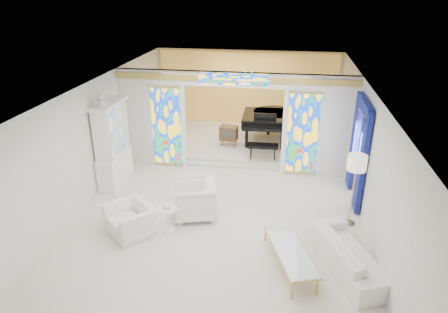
% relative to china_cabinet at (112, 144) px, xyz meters
% --- Properties ---
extents(floor, '(12.00, 12.00, 0.00)m').
position_rel_china_cabinet_xyz_m(floor, '(3.22, -0.60, -1.17)').
color(floor, silver).
rests_on(floor, ground).
extents(ceiling, '(7.00, 12.00, 0.02)m').
position_rel_china_cabinet_xyz_m(ceiling, '(3.22, -0.60, 1.83)').
color(ceiling, white).
rests_on(ceiling, wall_back).
extents(wall_back, '(7.00, 0.02, 3.00)m').
position_rel_china_cabinet_xyz_m(wall_back, '(3.22, 5.40, 0.33)').
color(wall_back, silver).
rests_on(wall_back, floor).
extents(wall_left, '(0.02, 12.00, 3.00)m').
position_rel_china_cabinet_xyz_m(wall_left, '(-0.28, -0.60, 0.33)').
color(wall_left, silver).
rests_on(wall_left, floor).
extents(wall_right, '(0.02, 12.00, 3.00)m').
position_rel_china_cabinet_xyz_m(wall_right, '(6.72, -0.60, 0.33)').
color(wall_right, silver).
rests_on(wall_right, floor).
extents(partition_wall, '(7.00, 0.22, 3.00)m').
position_rel_china_cabinet_xyz_m(partition_wall, '(3.22, 1.40, 0.48)').
color(partition_wall, silver).
rests_on(partition_wall, floor).
extents(stained_glass_left, '(0.90, 0.04, 2.40)m').
position_rel_china_cabinet_xyz_m(stained_glass_left, '(1.19, 1.29, 0.13)').
color(stained_glass_left, gold).
rests_on(stained_glass_left, partition_wall).
extents(stained_glass_right, '(0.90, 0.04, 2.40)m').
position_rel_china_cabinet_xyz_m(stained_glass_right, '(5.25, 1.29, 0.13)').
color(stained_glass_right, gold).
rests_on(stained_glass_right, partition_wall).
extents(stained_glass_transom, '(2.00, 0.04, 0.34)m').
position_rel_china_cabinet_xyz_m(stained_glass_transom, '(3.22, 1.29, 1.65)').
color(stained_glass_transom, gold).
rests_on(stained_glass_transom, partition_wall).
extents(alcove_platform, '(6.80, 3.80, 0.18)m').
position_rel_china_cabinet_xyz_m(alcove_platform, '(3.22, 3.50, -1.08)').
color(alcove_platform, silver).
rests_on(alcove_platform, floor).
extents(gold_curtain_back, '(6.70, 0.10, 2.90)m').
position_rel_china_cabinet_xyz_m(gold_curtain_back, '(3.22, 5.28, 0.33)').
color(gold_curtain_back, '#E8B350').
rests_on(gold_curtain_back, wall_back).
extents(chandelier, '(0.48, 0.48, 0.30)m').
position_rel_china_cabinet_xyz_m(chandelier, '(3.42, 3.40, 1.38)').
color(chandelier, gold).
rests_on(chandelier, ceiling).
extents(blue_drapes, '(0.14, 1.85, 2.65)m').
position_rel_china_cabinet_xyz_m(blue_drapes, '(6.62, 0.10, 0.41)').
color(blue_drapes, navy).
rests_on(blue_drapes, wall_right).
extents(china_cabinet, '(0.56, 1.46, 2.72)m').
position_rel_china_cabinet_xyz_m(china_cabinet, '(0.00, 0.00, 0.00)').
color(china_cabinet, white).
rests_on(china_cabinet, floor).
extents(armchair_left, '(1.38, 1.37, 0.68)m').
position_rel_china_cabinet_xyz_m(armchair_left, '(1.37, -2.38, -0.83)').
color(armchair_left, white).
rests_on(armchair_left, floor).
extents(armchair_right, '(1.24, 1.22, 0.92)m').
position_rel_china_cabinet_xyz_m(armchair_right, '(2.66, -1.44, -0.71)').
color(armchair_right, white).
rests_on(armchair_right, floor).
extents(sofa, '(1.67, 2.43, 0.66)m').
position_rel_china_cabinet_xyz_m(sofa, '(6.17, -2.86, -0.84)').
color(sofa, silver).
rests_on(sofa, floor).
extents(side_table, '(0.50, 0.50, 0.59)m').
position_rel_china_cabinet_xyz_m(side_table, '(2.18, -2.15, -0.78)').
color(side_table, white).
rests_on(side_table, floor).
extents(vase, '(0.24, 0.24, 0.20)m').
position_rel_china_cabinet_xyz_m(vase, '(2.18, -2.15, -0.48)').
color(vase, silver).
rests_on(vase, side_table).
extents(coffee_table, '(1.18, 2.00, 0.43)m').
position_rel_china_cabinet_xyz_m(coffee_table, '(4.97, -3.01, -0.78)').
color(coffee_table, white).
rests_on(coffee_table, floor).
extents(floor_lamp, '(0.46, 0.46, 1.78)m').
position_rel_china_cabinet_xyz_m(floor_lamp, '(6.37, -1.22, 0.35)').
color(floor_lamp, gold).
rests_on(floor_lamp, floor).
extents(grand_piano, '(1.89, 2.96, 1.18)m').
position_rel_china_cabinet_xyz_m(grand_piano, '(4.19, 3.62, -0.19)').
color(grand_piano, black).
rests_on(grand_piano, alcove_platform).
extents(tv_console, '(0.63, 0.46, 0.68)m').
position_rel_china_cabinet_xyz_m(tv_console, '(2.86, 2.86, -0.55)').
color(tv_console, brown).
rests_on(tv_console, alcove_platform).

